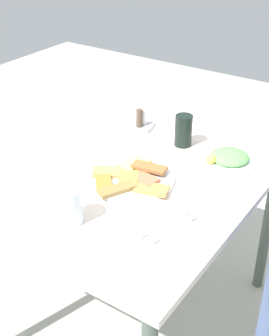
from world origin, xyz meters
TOP-DOWN VIEW (x-y plane):
  - ground_plane at (0.00, 0.00)m, footprint 6.00×6.00m
  - dining_table at (0.00, 0.00)m, footprint 1.04×0.82m
  - pide_platter at (0.06, 0.01)m, footprint 0.31×0.31m
  - salad_plate_greens at (-0.25, 0.23)m, footprint 0.19×0.19m
  - soda_can at (-0.27, 0.03)m, footprint 0.09×0.09m
  - drinking_glass at (0.34, -0.01)m, footprint 0.08×0.08m
  - paper_napkin at (0.20, 0.25)m, footprint 0.15×0.15m
  - fork at (0.20, 0.23)m, footprint 0.18×0.07m
  - spoon at (0.20, 0.27)m, footprint 0.18×0.06m
  - condiment_caddy at (-0.31, -0.18)m, footprint 0.11×0.11m

SIDE VIEW (x-z plane):
  - ground_plane at x=0.00m, z-range 0.00..0.00m
  - dining_table at x=0.00m, z-range 0.27..0.97m
  - paper_napkin at x=0.20m, z-range 0.70..0.70m
  - fork at x=0.20m, z-range 0.70..0.71m
  - spoon at x=0.20m, z-range 0.70..0.71m
  - pide_platter at x=0.06m, z-range 0.69..0.73m
  - salad_plate_greens at x=-0.25m, z-range 0.69..0.74m
  - condiment_caddy at x=-0.31m, z-range 0.68..0.77m
  - drinking_glass at x=0.34m, z-range 0.70..0.81m
  - soda_can at x=-0.27m, z-range 0.70..0.82m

